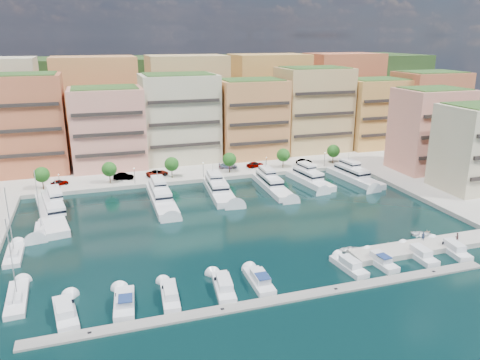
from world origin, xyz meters
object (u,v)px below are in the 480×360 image
at_px(yacht_5, 309,178).
at_px(cruiser_8, 419,255).
at_px(cruiser_7, 380,261).
at_px(yacht_0, 51,210).
at_px(car_3, 228,166).
at_px(yacht_4, 271,185).
at_px(tender_3, 427,232).
at_px(tender_0, 352,250).
at_px(cruiser_4, 259,281).
at_px(car_4, 255,164).
at_px(sailboat_0, 17,300).
at_px(cruiser_1, 124,303).
at_px(tree_4, 283,155).
at_px(yacht_6, 353,175).
at_px(cruiser_6, 349,266).
at_px(tree_3, 229,159).
at_px(cruiser_0, 65,313).
at_px(car_5, 304,162).
at_px(cruiser_9, 452,249).
at_px(yacht_2, 161,197).
at_px(cruiser_3, 224,287).
at_px(lamppost_2, 203,167).
at_px(car_2, 157,173).
at_px(sailboat_2, 42,231).
at_px(car_1, 124,176).
at_px(car_0, 59,182).
at_px(lamppost_3, 266,162).
at_px(person_0, 423,236).
at_px(lamppost_1, 134,173).
at_px(cruiser_2, 170,296).
at_px(tender_1, 389,244).
at_px(tree_0, 42,175).
at_px(tender_2, 422,234).
at_px(lamppost_0, 59,179).
at_px(sailboat_1, 14,255).
at_px(person_1, 457,237).
at_px(tree_1, 109,169).
at_px(yacht_3, 219,189).
at_px(tree_2, 172,164).

bearing_deg(yacht_5, cruiser_8, -90.95).
bearing_deg(cruiser_7, yacht_0, 142.71).
height_order(cruiser_8, car_3, car_3).
distance_m(yacht_4, tender_3, 40.50).
bearing_deg(tender_0, yacht_5, -9.67).
xyz_separation_m(cruiser_4, car_4, (21.01, 61.01, 1.28)).
bearing_deg(sailboat_0, cruiser_1, -22.68).
xyz_separation_m(tree_4, yacht_4, (-9.09, -14.01, -3.65)).
height_order(yacht_6, cruiser_4, yacht_6).
bearing_deg(cruiser_6, tree_3, 93.41).
distance_m(cruiser_0, cruiser_7, 50.45).
relative_size(cruiser_0, car_5, 1.95).
bearing_deg(cruiser_9, yacht_0, 149.20).
distance_m(yacht_2, cruiser_3, 43.13).
bearing_deg(cruiser_4, cruiser_0, 179.97).
height_order(lamppost_2, car_2, lamppost_2).
height_order(cruiser_6, cruiser_7, cruiser_7).
distance_m(tree_4, sailboat_2, 67.93).
height_order(sailboat_2, car_1, sailboat_2).
xyz_separation_m(yacht_6, car_0, (-75.12, 15.67, 0.52)).
distance_m(lamppost_3, yacht_4, 12.42).
bearing_deg(cruiser_6, yacht_4, 85.52).
bearing_deg(person_0, lamppost_1, -5.40).
relative_size(cruiser_2, car_3, 1.66).
bearing_deg(tender_3, sailboat_0, 86.44).
bearing_deg(lamppost_3, tender_1, -84.10).
relative_size(cruiser_2, cruiser_7, 1.13).
distance_m(cruiser_3, cruiser_6, 21.76).
bearing_deg(car_4, car_3, 71.51).
bearing_deg(lamppost_1, tree_0, 174.03).
relative_size(yacht_0, car_2, 4.49).
relative_size(tree_4, tender_2, 1.47).
bearing_deg(tree_3, car_1, 175.09).
height_order(car_2, car_5, car_2).
height_order(lamppost_3, tender_2, lamppost_3).
relative_size(tender_2, car_2, 0.65).
height_order(lamppost_0, sailboat_1, sailboat_1).
distance_m(yacht_4, person_1, 46.67).
relative_size(cruiser_7, car_3, 1.47).
bearing_deg(tree_4, cruiser_6, -102.18).
bearing_deg(person_1, car_5, -84.08).
distance_m(tree_1, sailboat_2, 30.22).
xyz_separation_m(cruiser_0, tender_2, (65.12, 7.74, -0.15)).
bearing_deg(yacht_3, tender_2, -49.90).
bearing_deg(cruiser_9, tree_1, 134.19).
height_order(yacht_2, yacht_4, same).
distance_m(lamppost_2, sailboat_2, 45.45).
relative_size(tree_2, sailboat_1, 0.43).
bearing_deg(tree_0, sailboat_0, -90.04).
xyz_separation_m(cruiser_6, cruiser_8, (13.93, -0.00, -0.00)).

